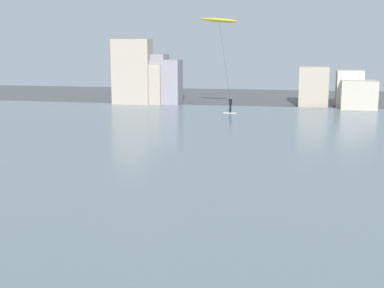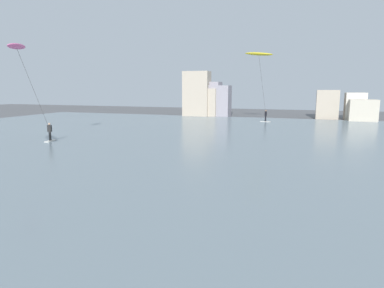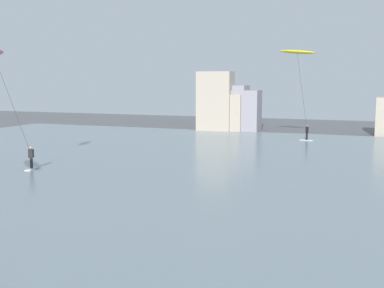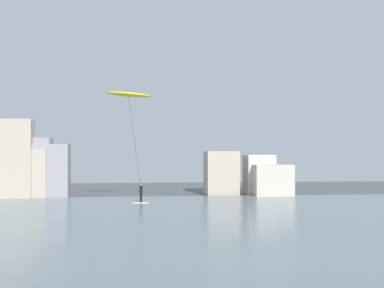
# 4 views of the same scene
# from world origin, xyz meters

# --- Properties ---
(water_bay) EXTENTS (84.00, 52.00, 0.10)m
(water_bay) POSITION_xyz_m (0.00, 30.79, 0.05)
(water_bay) COLOR gray
(water_bay) RESTS_ON ground
(far_shore_buildings) EXTENTS (29.50, 5.56, 7.54)m
(far_shore_buildings) POSITION_xyz_m (-4.68, 57.70, 2.64)
(far_shore_buildings) COLOR #B7A893
(far_shore_buildings) RESTS_ON ground
(kitesurfer_pink) EXTENTS (3.15, 3.41, 8.51)m
(kitesurfer_pink) POSITION_xyz_m (-19.46, 25.33, 7.40)
(kitesurfer_pink) COLOR silver
(kitesurfer_pink) RESTS_ON water_bay
(kitesurfer_yellow) EXTENTS (3.90, 2.28, 9.58)m
(kitesurfer_yellow) POSITION_xyz_m (-2.70, 49.22, 8.70)
(kitesurfer_yellow) COLOR silver
(kitesurfer_yellow) RESTS_ON water_bay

